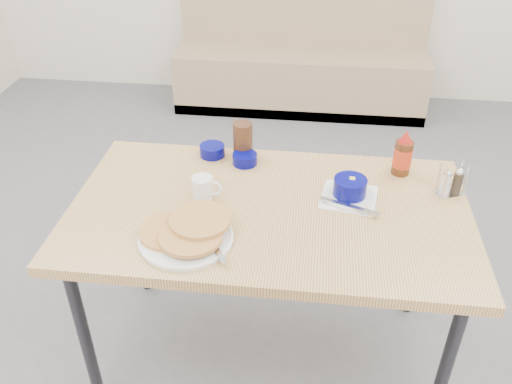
# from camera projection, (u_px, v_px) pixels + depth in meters

# --- Properties ---
(booth_bench) EXTENTS (1.90, 0.56, 1.22)m
(booth_bench) POSITION_uv_depth(u_px,v_px,m) (301.00, 61.00, 4.21)
(booth_bench) COLOR tan
(booth_bench) RESTS_ON ground
(dining_table) EXTENTS (1.40, 0.80, 0.76)m
(dining_table) POSITION_uv_depth(u_px,v_px,m) (269.00, 221.00, 1.93)
(dining_table) COLOR #DEB666
(dining_table) RESTS_ON ground
(pancake_plate) EXTENTS (0.31, 0.31, 0.05)m
(pancake_plate) POSITION_uv_depth(u_px,v_px,m) (187.00, 233.00, 1.74)
(pancake_plate) COLOR white
(pancake_plate) RESTS_ON dining_table
(coffee_mug) EXTENTS (0.11, 0.07, 0.08)m
(coffee_mug) POSITION_uv_depth(u_px,v_px,m) (204.00, 188.00, 1.92)
(coffee_mug) COLOR white
(coffee_mug) RESTS_ON dining_table
(grits_setting) EXTENTS (0.22, 0.23, 0.08)m
(grits_setting) POSITION_uv_depth(u_px,v_px,m) (350.00, 190.00, 1.92)
(grits_setting) COLOR white
(grits_setting) RESTS_ON dining_table
(creamer_bowl) EXTENTS (0.10, 0.10, 0.05)m
(creamer_bowl) POSITION_uv_depth(u_px,v_px,m) (212.00, 151.00, 2.18)
(creamer_bowl) COLOR #040665
(creamer_bowl) RESTS_ON dining_table
(butter_bowl) EXTENTS (0.10, 0.10, 0.04)m
(butter_bowl) POSITION_uv_depth(u_px,v_px,m) (245.00, 159.00, 2.13)
(butter_bowl) COLOR #040665
(butter_bowl) RESTS_ON dining_table
(amber_tumbler) EXTENTS (0.09, 0.09, 0.15)m
(amber_tumbler) POSITION_uv_depth(u_px,v_px,m) (243.00, 140.00, 2.15)
(amber_tumbler) COLOR #402414
(amber_tumbler) RESTS_ON dining_table
(condiment_caddy) EXTENTS (0.12, 0.09, 0.12)m
(condiment_caddy) POSITION_uv_depth(u_px,v_px,m) (451.00, 184.00, 1.94)
(condiment_caddy) COLOR silver
(condiment_caddy) RESTS_ON dining_table
(syrup_bottle) EXTENTS (0.07, 0.07, 0.18)m
(syrup_bottle) POSITION_uv_depth(u_px,v_px,m) (403.00, 155.00, 2.04)
(syrup_bottle) COLOR #47230F
(syrup_bottle) RESTS_ON dining_table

